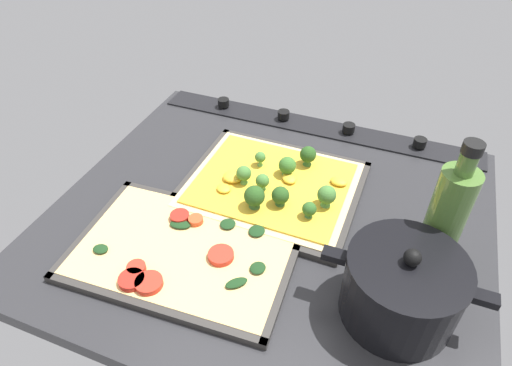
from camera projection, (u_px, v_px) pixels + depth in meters
ground_plane at (269, 219)px, 83.57cm from camera, size 78.87×69.55×3.00cm
stove_control_panel at (315, 125)px, 104.42cm from camera, size 75.71×7.00×2.60cm
baking_tray_front at (271, 188)px, 87.56cm from camera, size 34.13×29.02×1.30cm
broccoli_pizza at (274, 184)px, 86.19cm from camera, size 31.69×26.58×5.90cm
baking_tray_back at (184, 252)px, 74.90cm from camera, size 38.11×26.51×1.30cm
veggie_pizza_back at (183, 251)px, 74.26cm from camera, size 35.59×24.00×1.90cm
cooking_pot at (402, 288)px, 62.99cm from camera, size 23.80×16.93×13.53cm
oil_bottle at (445, 219)px, 66.85cm from camera, size 5.71×5.71×24.42cm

